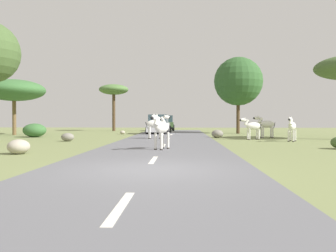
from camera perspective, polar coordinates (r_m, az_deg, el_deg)
name	(u,v)px	position (r m, az deg, el deg)	size (l,w,h in m)	color
ground_plane	(150,171)	(9.34, -3.05, -7.47)	(90.00, 90.00, 0.00)	olive
road	(147,170)	(9.34, -3.50, -7.31)	(6.00, 64.00, 0.05)	slate
lane_markings	(143,175)	(8.36, -4.22, -8.13)	(0.16, 56.00, 0.01)	silver
zebra_0	(161,128)	(15.10, -1.17, -0.32)	(0.88, 1.62, 1.60)	silver
zebra_1	(292,126)	(22.43, 19.96, -0.07)	(0.99, 1.54, 1.57)	silver
zebra_2	(156,124)	(23.36, -1.98, 0.32)	(1.73, 0.76, 1.66)	silver
zebra_3	(266,124)	(26.15, 16.02, 0.26)	(1.75, 0.71, 1.67)	silver
zebra_4	(252,126)	(23.58, 13.85, -0.05)	(1.57, 0.71, 1.51)	silver
car_0	(159,125)	(31.59, -1.56, 0.20)	(2.14, 4.40, 1.74)	silver
car_1	(165,124)	(39.22, -0.44, 0.40)	(2.16, 4.41, 1.74)	#476B38
tree_1	(114,90)	(39.85, -9.05, 5.89)	(3.36, 3.36, 5.35)	#4C3823
tree_2	(238,81)	(33.27, 11.64, 7.29)	(4.58, 4.58, 7.24)	#4C3823
tree_3	(14,90)	(32.49, -24.31, 5.43)	(5.25, 5.25, 4.79)	brown
bush_0	(35,130)	(28.07, -21.37, -0.67)	(1.75, 1.57, 1.05)	#386633
rock_0	(68,137)	(22.22, -16.41, -1.80)	(0.80, 0.65, 0.52)	gray
rock_1	(19,147)	(14.90, -23.66, -3.18)	(0.86, 0.89, 0.59)	#A89E8C
rock_2	(123,132)	(31.27, -7.58, -1.07)	(0.47, 0.50, 0.33)	#A89E8C
rock_3	(217,134)	(25.37, 8.24, -1.30)	(0.85, 0.87, 0.60)	gray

